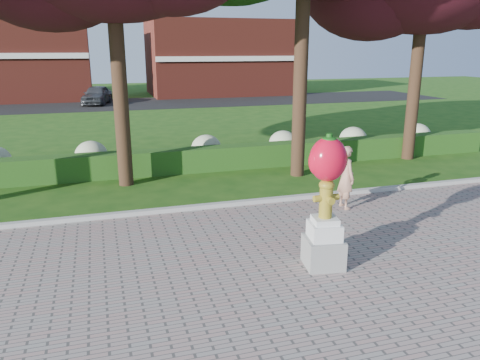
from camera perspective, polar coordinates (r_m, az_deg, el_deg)
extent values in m
plane|color=#1C4812|center=(9.60, 0.89, -9.26)|extent=(100.00, 100.00, 0.00)
cube|color=#ADADA5|center=(12.26, -3.40, -3.22)|extent=(40.00, 0.18, 0.15)
cube|color=#214A15|center=(15.93, -6.81, 2.40)|extent=(24.00, 0.70, 0.80)
ellipsoid|color=beige|center=(16.66, -17.67, 2.87)|extent=(1.10, 1.10, 0.99)
ellipsoid|color=beige|center=(17.05, -4.12, 3.87)|extent=(1.10, 1.10, 0.99)
ellipsoid|color=beige|center=(17.94, 5.29, 4.44)|extent=(1.10, 1.10, 0.99)
ellipsoid|color=beige|center=(19.25, 13.63, 4.85)|extent=(1.10, 1.10, 0.99)
ellipsoid|color=beige|center=(20.92, 20.77, 5.11)|extent=(1.10, 1.10, 0.99)
cube|color=black|center=(36.60, -12.77, 9.07)|extent=(50.00, 8.00, 0.02)
cube|color=maroon|center=(43.61, -2.82, 14.67)|extent=(12.00, 8.00, 6.40)
cylinder|color=black|center=(14.33, -14.47, 11.38)|extent=(0.44, 0.44, 6.16)
cylinder|color=black|center=(15.10, 7.44, 14.07)|extent=(0.44, 0.44, 7.28)
cylinder|color=black|center=(18.55, 20.57, 11.36)|extent=(0.44, 0.44, 5.88)
cube|color=gray|center=(9.15, 10.12, -8.63)|extent=(0.79, 0.79, 0.56)
cube|color=silver|center=(8.98, 10.25, -6.09)|extent=(0.64, 0.64, 0.31)
cube|color=silver|center=(8.90, 10.32, -4.82)|extent=(0.51, 0.51, 0.11)
cylinder|color=olive|center=(8.78, 10.43, -2.56)|extent=(0.25, 0.25, 0.63)
ellipsoid|color=olive|center=(8.69, 10.54, -0.60)|extent=(0.29, 0.29, 0.20)
cylinder|color=olive|center=(8.68, 9.40, -2.26)|extent=(0.13, 0.12, 0.12)
cylinder|color=olive|center=(8.84, 11.49, -2.03)|extent=(0.13, 0.12, 0.12)
cylinder|color=olive|center=(8.62, 10.96, -2.47)|extent=(0.13, 0.13, 0.13)
cylinder|color=olive|center=(8.66, 10.57, -0.03)|extent=(0.09, 0.09, 0.06)
ellipsoid|color=red|center=(8.57, 10.70, 2.49)|extent=(0.70, 0.63, 0.81)
ellipsoid|color=red|center=(8.48, 9.48, 2.26)|extent=(0.34, 0.34, 0.52)
ellipsoid|color=red|center=(8.67, 11.87, 2.43)|extent=(0.34, 0.34, 0.52)
cylinder|color=#165212|center=(8.48, 10.84, 5.14)|extent=(0.11, 0.11, 0.13)
ellipsoid|color=#165212|center=(8.49, 10.82, 4.92)|extent=(0.27, 0.27, 0.09)
imported|color=tan|center=(12.32, 12.79, 0.33)|extent=(0.41, 0.61, 1.64)
imported|color=#3D4045|center=(36.77, -17.06, 9.91)|extent=(2.55, 4.33, 1.38)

